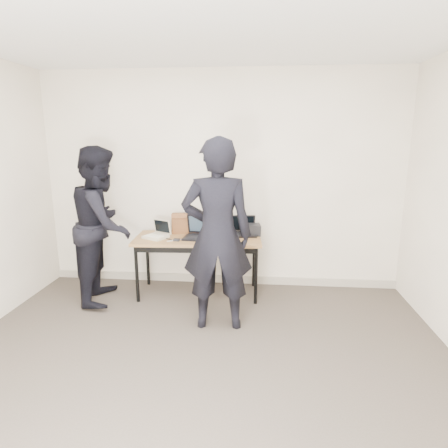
# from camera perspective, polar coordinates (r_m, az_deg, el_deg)

# --- Properties ---
(room) EXTENTS (4.60, 4.60, 2.80)m
(room) POSITION_cam_1_polar(r_m,az_deg,el_deg) (2.53, -5.58, 0.60)
(room) COLOR #433B33
(room) RESTS_ON ground
(desk) EXTENTS (1.53, 0.73, 0.72)m
(desk) POSITION_cam_1_polar(r_m,az_deg,el_deg) (4.50, -4.00, -2.80)
(desk) COLOR olive
(desk) RESTS_ON ground
(laptop_beige) EXTENTS (0.34, 0.34, 0.21)m
(laptop_beige) POSITION_cam_1_polar(r_m,az_deg,el_deg) (4.54, -10.13, -1.53)
(laptop_beige) COLOR #C1B79A
(laptop_beige) RESTS_ON desk
(laptop_center) EXTENTS (0.37, 0.36, 0.26)m
(laptop_center) POSITION_cam_1_polar(r_m,az_deg,el_deg) (4.47, -3.77, -1.33)
(laptop_center) COLOR black
(laptop_center) RESTS_ON desk
(laptop_right) EXTENTS (0.35, 0.34, 0.23)m
(laptop_right) POSITION_cam_1_polar(r_m,az_deg,el_deg) (4.61, 2.89, -0.99)
(laptop_right) COLOR black
(laptop_right) RESTS_ON desk
(leather_satchel) EXTENTS (0.38, 0.23, 0.25)m
(leather_satchel) POSITION_cam_1_polar(r_m,az_deg,el_deg) (4.71, -5.76, 0.21)
(leather_satchel) COLOR brown
(leather_satchel) RESTS_ON desk
(tissue) EXTENTS (0.15, 0.12, 0.08)m
(tissue) POSITION_cam_1_polar(r_m,az_deg,el_deg) (4.67, -5.44, 2.08)
(tissue) COLOR white
(tissue) RESTS_ON leather_satchel
(equipment_box) EXTENTS (0.25, 0.22, 0.13)m
(equipment_box) POSITION_cam_1_polar(r_m,az_deg,el_deg) (4.60, 4.12, -0.85)
(equipment_box) COLOR black
(equipment_box) RESTS_ON desk
(power_brick) EXTENTS (0.07, 0.05, 0.03)m
(power_brick) POSITION_cam_1_polar(r_m,az_deg,el_deg) (4.37, -7.23, -2.41)
(power_brick) COLOR black
(power_brick) RESTS_ON desk
(cables) EXTENTS (1.14, 0.49, 0.01)m
(cables) POSITION_cam_1_polar(r_m,az_deg,el_deg) (4.49, -3.41, -2.02)
(cables) COLOR black
(cables) RESTS_ON desk
(person_typist) EXTENTS (0.74, 0.52, 1.91)m
(person_typist) POSITION_cam_1_polar(r_m,az_deg,el_deg) (3.66, -1.05, -1.79)
(person_typist) COLOR black
(person_typist) RESTS_ON ground
(person_observer) EXTENTS (0.81, 0.97, 1.80)m
(person_observer) POSITION_cam_1_polar(r_m,az_deg,el_deg) (4.56, -18.03, -0.12)
(person_observer) COLOR black
(person_observer) RESTS_ON ground
(baseboard) EXTENTS (4.50, 0.03, 0.10)m
(baseboard) POSITION_cam_1_polar(r_m,az_deg,el_deg) (5.04, -0.48, -8.34)
(baseboard) COLOR #A29886
(baseboard) RESTS_ON ground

